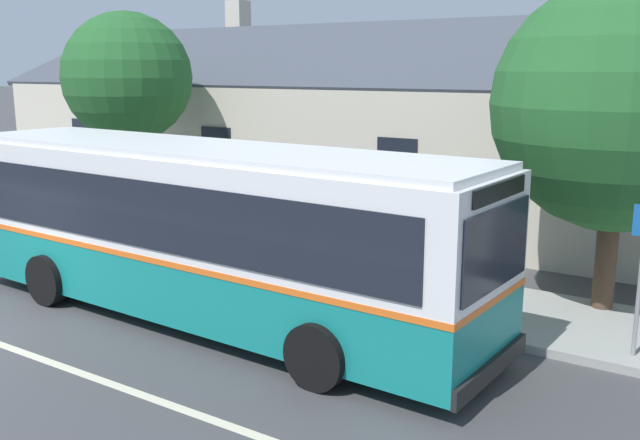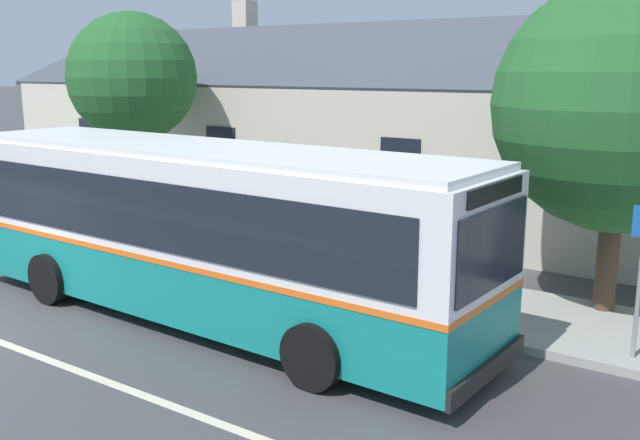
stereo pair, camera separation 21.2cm
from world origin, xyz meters
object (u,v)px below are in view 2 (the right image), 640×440
street_tree_primary (622,115)px  transit_bus (203,227)px  street_tree_secondary (132,78)px  bench_by_building (95,215)px

street_tree_primary → transit_bus: bearing=-145.3°
street_tree_primary → street_tree_secondary: size_ratio=1.02×
bench_by_building → street_tree_secondary: bearing=77.2°
street_tree_primary → street_tree_secondary: 12.86m
transit_bus → street_tree_secondary: bearing=146.9°
bench_by_building → street_tree_secondary: size_ratio=0.31×
bench_by_building → street_tree_secondary: 3.92m
bench_by_building → street_tree_primary: 13.57m
transit_bus → bench_by_building: size_ratio=5.97×
bench_by_building → street_tree_primary: bearing=5.0°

